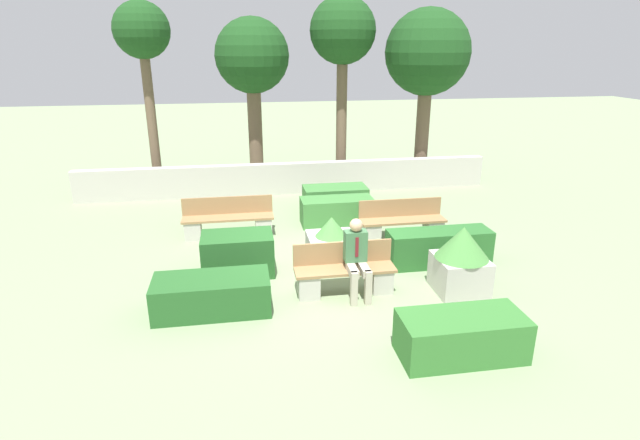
{
  "coord_description": "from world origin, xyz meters",
  "views": [
    {
      "loc": [
        -1.39,
        -8.47,
        4.1
      ],
      "look_at": [
        0.09,
        0.5,
        0.9
      ],
      "focal_mm": 28.0,
      "sensor_mm": 36.0,
      "label": 1
    }
  ],
  "objects_px": {
    "bench_front": "(345,275)",
    "bench_right_side": "(228,222)",
    "tree_leftmost": "(142,37)",
    "person_seated_man": "(357,255)",
    "tree_center_right": "(343,35)",
    "bench_left_side": "(402,224)",
    "planter_corner_right": "(331,246)",
    "tree_center_left": "(252,60)",
    "tree_rightmost": "(427,55)",
    "planter_corner_left": "(461,258)"
  },
  "relations": [
    {
      "from": "planter_corner_left",
      "to": "tree_leftmost",
      "type": "relative_size",
      "value": 0.23
    },
    {
      "from": "bench_front",
      "to": "tree_center_left",
      "type": "bearing_deg",
      "value": 98.47
    },
    {
      "from": "tree_leftmost",
      "to": "tree_center_left",
      "type": "height_order",
      "value": "tree_leftmost"
    },
    {
      "from": "bench_left_side",
      "to": "planter_corner_right",
      "type": "height_order",
      "value": "planter_corner_right"
    },
    {
      "from": "bench_left_side",
      "to": "tree_center_left",
      "type": "bearing_deg",
      "value": 115.03
    },
    {
      "from": "person_seated_man",
      "to": "tree_leftmost",
      "type": "xyz_separation_m",
      "value": [
        -4.29,
        7.48,
        3.53
      ]
    },
    {
      "from": "planter_corner_left",
      "to": "planter_corner_right",
      "type": "relative_size",
      "value": 1.16
    },
    {
      "from": "person_seated_man",
      "to": "tree_rightmost",
      "type": "distance_m",
      "value": 8.53
    },
    {
      "from": "tree_center_right",
      "to": "bench_left_side",
      "type": "bearing_deg",
      "value": -85.52
    },
    {
      "from": "bench_front",
      "to": "tree_center_right",
      "type": "distance_m",
      "value": 8.35
    },
    {
      "from": "bench_right_side",
      "to": "tree_rightmost",
      "type": "height_order",
      "value": "tree_rightmost"
    },
    {
      "from": "bench_front",
      "to": "person_seated_man",
      "type": "xyz_separation_m",
      "value": [
        0.18,
        -0.14,
        0.43
      ]
    },
    {
      "from": "bench_right_side",
      "to": "tree_leftmost",
      "type": "relative_size",
      "value": 0.39
    },
    {
      "from": "bench_front",
      "to": "bench_right_side",
      "type": "distance_m",
      "value": 3.69
    },
    {
      "from": "tree_leftmost",
      "to": "bench_right_side",
      "type": "bearing_deg",
      "value": -63.75
    },
    {
      "from": "bench_right_side",
      "to": "tree_rightmost",
      "type": "xyz_separation_m",
      "value": [
        5.9,
        3.82,
        3.47
      ]
    },
    {
      "from": "tree_center_right",
      "to": "tree_leftmost",
      "type": "bearing_deg",
      "value": 178.29
    },
    {
      "from": "bench_right_side",
      "to": "planter_corner_left",
      "type": "xyz_separation_m",
      "value": [
        4.01,
        -3.36,
        0.27
      ]
    },
    {
      "from": "bench_front",
      "to": "bench_left_side",
      "type": "xyz_separation_m",
      "value": [
        1.79,
        2.28,
        0.01
      ]
    },
    {
      "from": "planter_corner_left",
      "to": "person_seated_man",
      "type": "bearing_deg",
      "value": 175.66
    },
    {
      "from": "tree_rightmost",
      "to": "person_seated_man",
      "type": "bearing_deg",
      "value": -117.75
    },
    {
      "from": "bench_left_side",
      "to": "planter_corner_left",
      "type": "xyz_separation_m",
      "value": [
        0.2,
        -2.56,
        0.28
      ]
    },
    {
      "from": "bench_front",
      "to": "bench_right_side",
      "type": "relative_size",
      "value": 0.86
    },
    {
      "from": "tree_leftmost",
      "to": "tree_center_right",
      "type": "distance_m",
      "value": 5.52
    },
    {
      "from": "planter_corner_right",
      "to": "tree_center_right",
      "type": "xyz_separation_m",
      "value": [
        1.44,
        6.11,
        3.91
      ]
    },
    {
      "from": "planter_corner_left",
      "to": "planter_corner_right",
      "type": "height_order",
      "value": "planter_corner_left"
    },
    {
      "from": "person_seated_man",
      "to": "tree_center_right",
      "type": "distance_m",
      "value": 8.24
    },
    {
      "from": "bench_right_side",
      "to": "tree_leftmost",
      "type": "bearing_deg",
      "value": 104.44
    },
    {
      "from": "person_seated_man",
      "to": "bench_front",
      "type": "bearing_deg",
      "value": 142.14
    },
    {
      "from": "bench_front",
      "to": "tree_leftmost",
      "type": "relative_size",
      "value": 0.33
    },
    {
      "from": "bench_front",
      "to": "planter_corner_left",
      "type": "bearing_deg",
      "value": -7.84
    },
    {
      "from": "bench_right_side",
      "to": "tree_rightmost",
      "type": "distance_m",
      "value": 7.84
    },
    {
      "from": "bench_front",
      "to": "planter_corner_right",
      "type": "relative_size",
      "value": 1.69
    },
    {
      "from": "planter_corner_right",
      "to": "person_seated_man",
      "type": "bearing_deg",
      "value": -80.14
    },
    {
      "from": "bench_right_side",
      "to": "planter_corner_right",
      "type": "relative_size",
      "value": 1.96
    },
    {
      "from": "tree_center_left",
      "to": "tree_rightmost",
      "type": "xyz_separation_m",
      "value": [
        5.04,
        -0.87,
        0.13
      ]
    },
    {
      "from": "planter_corner_left",
      "to": "tree_rightmost",
      "type": "bearing_deg",
      "value": 75.27
    },
    {
      "from": "bench_right_side",
      "to": "planter_corner_right",
      "type": "xyz_separation_m",
      "value": [
        1.98,
        -2.02,
        0.09
      ]
    },
    {
      "from": "person_seated_man",
      "to": "tree_center_left",
      "type": "relative_size",
      "value": 0.28
    },
    {
      "from": "person_seated_man",
      "to": "tree_rightmost",
      "type": "xyz_separation_m",
      "value": [
        3.71,
        7.04,
        3.06
      ]
    },
    {
      "from": "bench_right_side",
      "to": "tree_center_left",
      "type": "distance_m",
      "value": 5.82
    },
    {
      "from": "tree_leftmost",
      "to": "tree_rightmost",
      "type": "height_order",
      "value": "tree_leftmost"
    },
    {
      "from": "bench_front",
      "to": "tree_leftmost",
      "type": "xyz_separation_m",
      "value": [
        -4.11,
        7.35,
        3.95
      ]
    },
    {
      "from": "planter_corner_right",
      "to": "tree_center_right",
      "type": "height_order",
      "value": "tree_center_right"
    },
    {
      "from": "tree_leftmost",
      "to": "tree_center_right",
      "type": "bearing_deg",
      "value": -1.71
    },
    {
      "from": "planter_corner_left",
      "to": "bench_right_side",
      "type": "bearing_deg",
      "value": 139.98
    },
    {
      "from": "tree_leftmost",
      "to": "tree_center_left",
      "type": "distance_m",
      "value": 3.05
    },
    {
      "from": "planter_corner_right",
      "to": "tree_rightmost",
      "type": "xyz_separation_m",
      "value": [
        3.92,
        5.84,
        3.38
      ]
    },
    {
      "from": "tree_center_left",
      "to": "tree_rightmost",
      "type": "distance_m",
      "value": 5.12
    },
    {
      "from": "bench_front",
      "to": "person_seated_man",
      "type": "height_order",
      "value": "person_seated_man"
    }
  ]
}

